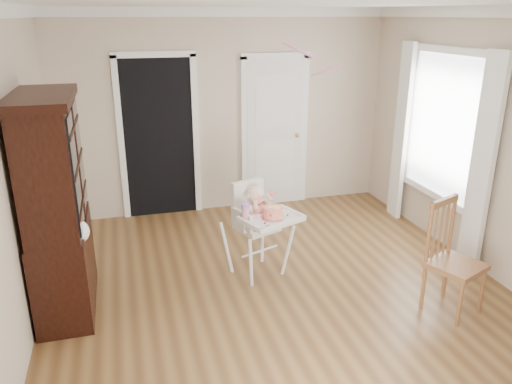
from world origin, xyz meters
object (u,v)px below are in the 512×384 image
object	(u,v)px
china_cabinet	(57,207)
dining_chair	(453,261)
cake	(273,212)
sippy_cup	(246,211)
high_chair	(257,218)

from	to	relation	value
china_cabinet	dining_chair	world-z (taller)	china_cabinet
dining_chair	cake	bearing A→B (deg)	124.63
sippy_cup	high_chair	bearing A→B (deg)	43.70
sippy_cup	dining_chair	distance (m)	1.98
sippy_cup	dining_chair	size ratio (longest dim) A/B	0.19
sippy_cup	china_cabinet	bearing A→B (deg)	178.83
china_cabinet	dining_chair	size ratio (longest dim) A/B	1.89
high_chair	dining_chair	size ratio (longest dim) A/B	0.97
high_chair	cake	size ratio (longest dim) A/B	4.05
high_chair	sippy_cup	xyz separation A→B (m)	(-0.16, -0.16, 0.16)
high_chair	dining_chair	distance (m)	1.91
high_chair	sippy_cup	world-z (taller)	high_chair
sippy_cup	cake	bearing A→B (deg)	-10.66
cake	china_cabinet	xyz separation A→B (m)	(-1.98, 0.09, 0.23)
china_cabinet	dining_chair	xyz separation A→B (m)	(3.41, -1.00, -0.51)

